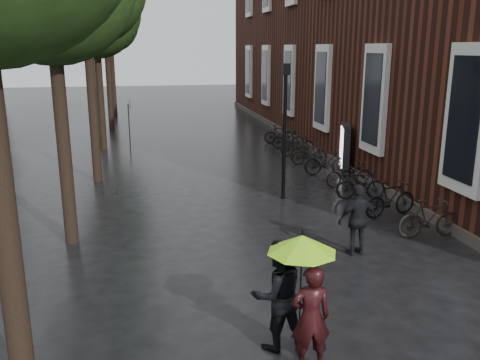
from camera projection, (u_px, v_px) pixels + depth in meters
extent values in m
cube|color=#38160F|center=(393.00, 20.00, 25.66)|extent=(10.00, 33.00, 12.00)
cube|color=silver|center=(468.00, 120.00, 12.20)|extent=(0.25, 1.60, 3.60)
cube|color=black|center=(464.00, 120.00, 12.18)|extent=(0.10, 1.20, 3.00)
cube|color=silver|center=(375.00, 99.00, 16.94)|extent=(0.25, 1.60, 3.60)
cube|color=black|center=(373.00, 99.00, 16.92)|extent=(0.10, 1.20, 3.00)
cube|color=silver|center=(323.00, 88.00, 21.69)|extent=(0.25, 1.60, 3.60)
cube|color=black|center=(321.00, 88.00, 21.67)|extent=(0.10, 1.20, 3.00)
cube|color=silver|center=(290.00, 80.00, 26.43)|extent=(0.25, 1.60, 3.60)
cube|color=black|center=(288.00, 80.00, 26.41)|extent=(0.10, 1.20, 3.00)
cube|color=silver|center=(266.00, 75.00, 31.18)|extent=(0.25, 1.60, 3.60)
cube|color=black|center=(265.00, 75.00, 31.16)|extent=(0.10, 1.20, 3.00)
cube|color=silver|center=(249.00, 72.00, 35.92)|extent=(0.25, 1.60, 3.60)
cube|color=black|center=(248.00, 72.00, 35.90)|extent=(0.10, 1.20, 3.00)
cube|color=#3F3833|center=(297.00, 138.00, 26.23)|extent=(0.40, 33.00, 0.30)
cylinder|color=black|center=(7.00, 242.00, 6.33)|extent=(0.32, 0.32, 4.68)
cylinder|color=black|center=(64.00, 153.00, 12.02)|extent=(0.32, 0.32, 4.51)
cylinder|color=black|center=(93.00, 113.00, 17.70)|extent=(0.32, 0.32, 4.95)
cylinder|color=black|center=(101.00, 103.00, 23.44)|extent=(0.32, 0.32, 4.40)
cylinder|color=black|center=(109.00, 88.00, 29.10)|extent=(0.32, 0.32, 4.79)
cylinder|color=black|center=(113.00, 83.00, 34.81)|extent=(0.32, 0.32, 4.57)
imported|color=black|center=(311.00, 318.00, 7.47)|extent=(0.62, 0.42, 1.66)
imported|color=black|center=(278.00, 294.00, 7.99)|extent=(0.99, 0.83, 1.83)
cylinder|color=black|center=(301.00, 286.00, 7.65)|extent=(0.02, 0.02, 1.35)
cone|color=#98FF1A|center=(302.00, 244.00, 7.48)|extent=(1.06, 1.06, 0.27)
cylinder|color=black|center=(302.00, 233.00, 7.44)|extent=(0.02, 0.02, 0.08)
imported|color=black|center=(358.00, 220.00, 11.67)|extent=(1.02, 0.51, 1.68)
imported|color=black|center=(429.00, 218.00, 12.81)|extent=(1.68, 0.52, 1.00)
imported|color=black|center=(391.00, 199.00, 14.38)|extent=(1.81, 0.88, 1.05)
imported|color=black|center=(361.00, 185.00, 16.06)|extent=(1.63, 0.69, 0.95)
imported|color=black|center=(349.00, 174.00, 17.52)|extent=(1.74, 0.70, 0.90)
imported|color=black|center=(327.00, 162.00, 19.05)|extent=(1.79, 0.75, 1.04)
imported|color=black|center=(309.00, 153.00, 20.83)|extent=(1.54, 0.48, 0.92)
imported|color=black|center=(298.00, 144.00, 22.53)|extent=(1.72, 0.74, 1.00)
imported|color=black|center=(288.00, 139.00, 24.06)|extent=(1.62, 0.77, 0.94)
imported|color=black|center=(279.00, 134.00, 25.50)|extent=(1.55, 0.52, 0.92)
cube|color=black|center=(345.00, 148.00, 19.35)|extent=(0.26, 1.25, 1.88)
cube|color=white|center=(342.00, 147.00, 19.31)|extent=(0.04, 1.05, 1.54)
cylinder|color=black|center=(284.00, 137.00, 15.74)|extent=(0.12, 0.12, 3.94)
cube|color=black|center=(286.00, 69.00, 15.22)|extent=(0.22, 0.22, 0.35)
sphere|color=#FFE5B2|center=(286.00, 69.00, 15.22)|extent=(0.18, 0.18, 0.18)
cylinder|color=#262628|center=(129.00, 128.00, 23.20)|extent=(0.05, 0.05, 2.21)
cylinder|color=navy|center=(130.00, 104.00, 22.94)|extent=(0.03, 0.44, 0.44)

